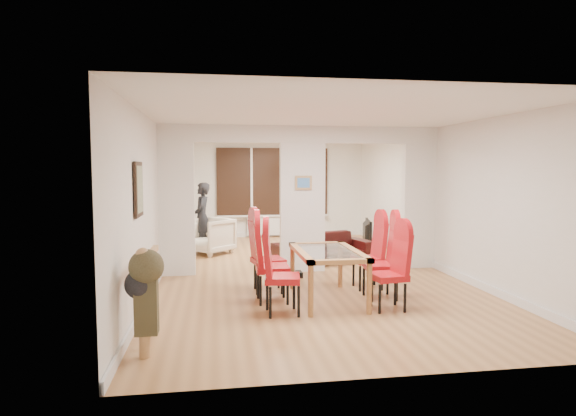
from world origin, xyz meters
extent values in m
cube|color=#A97544|center=(0.00, 0.00, 0.00)|extent=(5.00, 9.00, 0.01)
cube|color=white|center=(0.00, 0.00, 1.30)|extent=(5.00, 0.18, 2.60)
cube|color=black|center=(0.00, 4.44, 1.50)|extent=(3.00, 0.08, 1.80)
cube|color=white|center=(0.00, 4.40, 0.30)|extent=(1.40, 0.08, 0.50)
sphere|color=orange|center=(0.30, 3.30, 2.15)|extent=(0.36, 0.36, 0.36)
cube|color=gray|center=(-2.47, -2.40, 1.60)|extent=(0.04, 0.52, 0.67)
cube|color=#4C8CD8|center=(0.00, -0.10, 1.60)|extent=(0.30, 0.03, 0.25)
imported|color=black|center=(0.56, 0.75, 0.29)|extent=(2.09, 1.29, 0.57)
imported|color=beige|center=(-1.68, 2.04, 0.39)|extent=(1.19, 1.19, 0.78)
imported|color=black|center=(-1.84, 2.42, 0.77)|extent=(0.58, 0.40, 1.54)
imported|color=black|center=(2.00, 2.65, 0.31)|extent=(1.08, 0.37, 0.62)
cylinder|color=#143F19|center=(0.28, 2.43, 0.39)|extent=(0.07, 0.07, 0.27)
imported|color=black|center=(0.54, 2.43, 0.28)|extent=(0.23, 0.23, 0.06)
camera|label=1|loc=(-1.55, -8.45, 1.85)|focal=30.00mm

